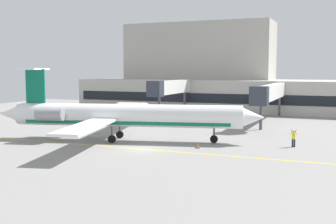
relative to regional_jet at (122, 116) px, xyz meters
The scene contains 13 objects.
ground 6.86m from the regional_jet, 40.97° to the right, with size 120.00×120.00×0.11m.
terminal_building 45.59m from the regional_jet, 93.47° to the left, with size 60.19×17.06×18.74m.
jet_bridge_west 27.40m from the regional_jet, 99.86° to the left, with size 2.40×16.73×6.61m.
jet_bridge_east 27.41m from the regional_jet, 60.01° to the left, with size 2.40×23.05×6.20m.
regional_jet is the anchor object (origin of this frame).
baggage_tug 22.63m from the regional_jet, 66.68° to the left, with size 3.23×3.94×2.05m.
pushback_tractor 23.85m from the regional_jet, 136.99° to the left, with size 3.30×3.99×1.88m.
belt_loader 17.49m from the regional_jet, 76.42° to the left, with size 4.08×3.00×2.00m.
fuel_tank 30.49m from the regional_jet, 114.84° to the left, with size 6.95×2.66×2.25m.
marshaller 19.81m from the regional_jet, ahead, with size 0.83×0.34×1.96m.
safety_cone_alpha 10.99m from the regional_jet, 139.95° to the left, with size 0.47×0.47×0.55m.
safety_cone_bravo 10.34m from the regional_jet, ahead, with size 0.47×0.47×0.55m.
safety_cone_charlie 8.81m from the regional_jet, behind, with size 0.47×0.47×0.55m.
Camera 1 is at (19.50, -40.27, 8.43)m, focal length 45.42 mm.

